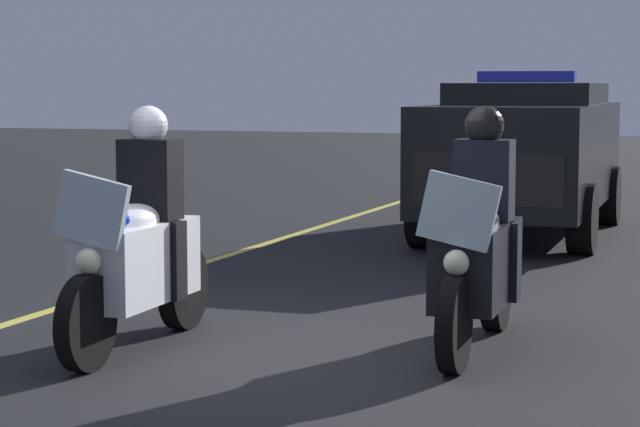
# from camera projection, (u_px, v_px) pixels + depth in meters

# --- Properties ---
(ground_plane) EXTENTS (80.00, 80.00, 0.00)m
(ground_plane) POSITION_uv_depth(u_px,v_px,m) (274.00, 356.00, 8.42)
(ground_plane) COLOR black
(police_motorcycle_lead_left) EXTENTS (2.14, 0.58, 1.72)m
(police_motorcycle_lead_left) POSITION_uv_depth(u_px,v_px,m) (139.00, 251.00, 8.61)
(police_motorcycle_lead_left) COLOR black
(police_motorcycle_lead_left) RESTS_ON ground
(police_motorcycle_lead_right) EXTENTS (2.14, 0.58, 1.72)m
(police_motorcycle_lead_right) POSITION_uv_depth(u_px,v_px,m) (478.00, 252.00, 8.56)
(police_motorcycle_lead_right) COLOR black
(police_motorcycle_lead_right) RESTS_ON ground
(police_suv) EXTENTS (4.96, 2.19, 2.05)m
(police_suv) POSITION_uv_depth(u_px,v_px,m) (524.00, 150.00, 15.19)
(police_suv) COLOR black
(police_suv) RESTS_ON ground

